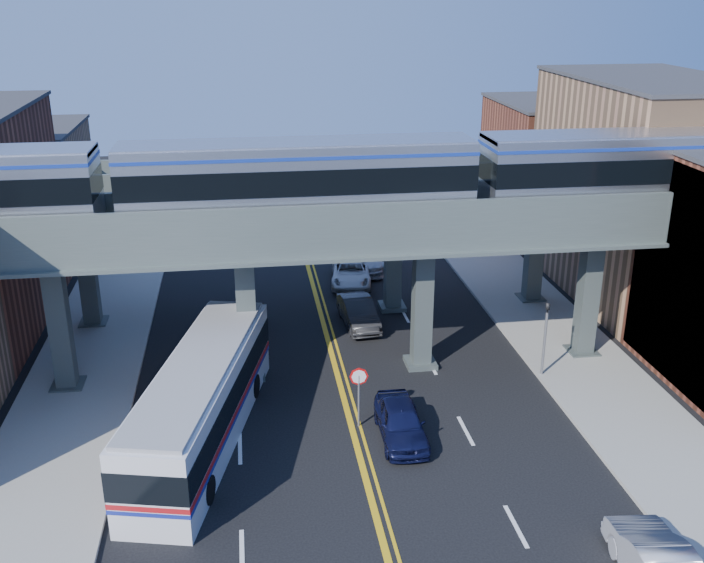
{
  "coord_description": "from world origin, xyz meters",
  "views": [
    {
      "loc": [
        -3.93,
        -24.38,
        16.76
      ],
      "look_at": [
        0.66,
        7.42,
        4.61
      ],
      "focal_mm": 40.0,
      "sensor_mm": 36.0,
      "label": 1
    }
  ],
  "objects": [
    {
      "name": "car_lane_b",
      "position": [
        1.8,
        12.97,
        0.72
      ],
      "size": [
        1.86,
        4.48,
        1.44
      ],
      "primitive_type": "imported",
      "rotation": [
        0.0,
        0.0,
        0.08
      ],
      "color": "#2A2A2C",
      "rests_on": "ground"
    },
    {
      "name": "car_lane_d",
      "position": [
        3.58,
        22.03,
        0.84
      ],
      "size": [
        3.15,
        6.09,
        1.69
      ],
      "primitive_type": "imported",
      "rotation": [
        0.0,
        0.0,
        -0.14
      ],
      "color": "silver",
      "rests_on": "ground"
    },
    {
      "name": "transit_train",
      "position": [
        -1.55,
        8.0,
        9.22
      ],
      "size": [
        46.05,
        2.89,
        3.36
      ],
      "color": "black",
      "rests_on": "elevated_viaduct_near"
    },
    {
      "name": "stop_sign",
      "position": [
        0.3,
        3.0,
        1.76
      ],
      "size": [
        0.76,
        0.09,
        2.63
      ],
      "color": "slate",
      "rests_on": "ground"
    },
    {
      "name": "mural_panel",
      "position": [
        14.55,
        4.0,
        4.75
      ],
      "size": [
        0.1,
        9.5,
        9.5
      ],
      "primitive_type": "cube",
      "color": "teal",
      "rests_on": "ground"
    },
    {
      "name": "sidewalk_east",
      "position": [
        11.5,
        10.0,
        0.08
      ],
      "size": [
        5.0,
        70.0,
        0.16
      ],
      "primitive_type": "cube",
      "color": "gray",
      "rests_on": "ground"
    },
    {
      "name": "elevated_viaduct_far",
      "position": [
        0.0,
        15.0,
        6.47
      ],
      "size": [
        52.0,
        3.6,
        7.4
      ],
      "color": "#444E4C",
      "rests_on": "ground"
    },
    {
      "name": "building_west_c",
      "position": [
        -18.5,
        29.0,
        4.0
      ],
      "size": [
        8.0,
        10.0,
        8.0
      ],
      "primitive_type": "cube",
      "color": "#A27853",
      "rests_on": "ground"
    },
    {
      "name": "transit_bus",
      "position": [
        -5.88,
        2.91,
        1.66
      ],
      "size": [
        5.68,
        12.83,
        3.23
      ],
      "rotation": [
        0.0,
        0.0,
        1.33
      ],
      "color": "silver",
      "rests_on": "ground"
    },
    {
      "name": "car_lane_c",
      "position": [
        2.3,
        19.18,
        0.69
      ],
      "size": [
        2.93,
        5.21,
        1.38
      ],
      "primitive_type": "imported",
      "rotation": [
        0.0,
        0.0,
        -0.14
      ],
      "color": "silver",
      "rests_on": "ground"
    },
    {
      "name": "sidewalk_west",
      "position": [
        -11.5,
        10.0,
        0.08
      ],
      "size": [
        5.0,
        70.0,
        0.16
      ],
      "primitive_type": "cube",
      "color": "gray",
      "rests_on": "ground"
    },
    {
      "name": "building_east_c",
      "position": [
        18.5,
        29.0,
        4.5
      ],
      "size": [
        8.0,
        10.0,
        9.0
      ],
      "primitive_type": "cube",
      "color": "brown",
      "rests_on": "ground"
    },
    {
      "name": "traffic_signal",
      "position": [
        9.2,
        6.0,
        2.3
      ],
      "size": [
        0.15,
        0.18,
        4.1
      ],
      "color": "slate",
      "rests_on": "ground"
    },
    {
      "name": "ground",
      "position": [
        0.0,
        0.0,
        0.0
      ],
      "size": [
        120.0,
        120.0,
        0.0
      ],
      "primitive_type": "plane",
      "color": "black",
      "rests_on": "ground"
    },
    {
      "name": "elevated_viaduct_near",
      "position": [
        0.0,
        8.0,
        6.47
      ],
      "size": [
        52.0,
        3.6,
        7.4
      ],
      "color": "#444E4C",
      "rests_on": "ground"
    },
    {
      "name": "car_lane_a",
      "position": [
        1.8,
        1.88,
        0.73
      ],
      "size": [
        1.78,
        4.3,
        1.46
      ],
      "primitive_type": "imported",
      "rotation": [
        0.0,
        0.0,
        -0.01
      ],
      "color": "#0E1133",
      "rests_on": "ground"
    },
    {
      "name": "building_east_b",
      "position": [
        18.5,
        16.0,
        6.0
      ],
      "size": [
        8.0,
        14.0,
        12.0
      ],
      "primitive_type": "cube",
      "color": "#A27853",
      "rests_on": "ground"
    }
  ]
}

